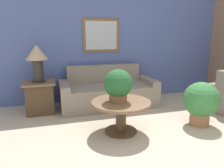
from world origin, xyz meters
The scene contains 7 objects.
wall_back centered at (-0.01, 3.18, 1.30)m, with size 6.96×0.09×2.60m.
couch_main centered at (-0.43, 2.65, 0.28)m, with size 1.97×0.89×0.83m.
coffee_table centered at (-0.57, 1.35, 0.36)m, with size 0.90×0.90×0.50m.
side_table centered at (-1.79, 2.63, 0.31)m, with size 0.59×0.59×0.61m.
table_lamp centered at (-1.79, 2.63, 1.07)m, with size 0.41×0.41×0.69m.
potted_plant_on_table centered at (-0.62, 1.34, 0.76)m, with size 0.43×0.43×0.49m.
potted_plant_floor centered at (0.78, 1.24, 0.41)m, with size 0.58×0.58×0.73m.
Camera 1 is at (-1.59, -1.64, 1.49)m, focal length 35.00 mm.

